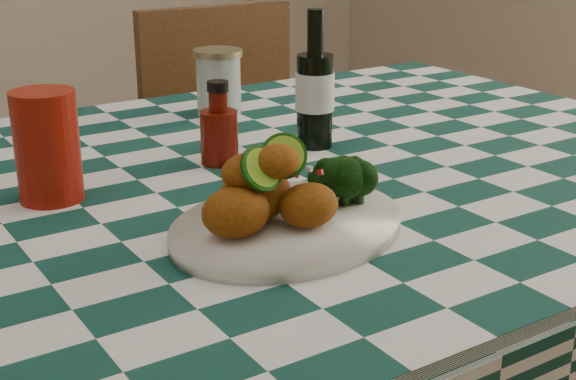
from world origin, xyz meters
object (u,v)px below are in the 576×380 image
fried_chicken_pile (273,185)px  mason_jar (219,82)px  red_tumbler (47,146)px  beer_bottle (315,80)px  plate (288,226)px  wooden_chair_right (252,198)px  ketchup_bottle (219,123)px

fried_chicken_pile → mason_jar: size_ratio=1.26×
red_tumbler → mason_jar: 0.49m
red_tumbler → beer_bottle: size_ratio=0.67×
plate → mason_jar: mason_jar is taller
fried_chicken_pile → red_tumbler: (-0.18, 0.27, 0.01)m
fried_chicken_pile → mason_jar: bearing=67.7°
mason_jar → fried_chicken_pile: bearing=-112.3°
red_tumbler → wooden_chair_right: (0.67, 0.63, -0.40)m
plate → red_tumbler: bearing=126.7°
wooden_chair_right → ketchup_bottle: bearing=-120.9°
fried_chicken_pile → red_tumbler: red_tumbler is taller
plate → wooden_chair_right: (0.47, 0.89, -0.34)m
beer_bottle → wooden_chair_right: (0.24, 0.61, -0.44)m
plate → mason_jar: 0.59m
plate → fried_chicken_pile: bearing=180.0°
ketchup_bottle → wooden_chair_right: size_ratio=0.14×
red_tumbler → wooden_chair_right: size_ratio=0.16×
plate → fried_chicken_pile: fried_chicken_pile is taller
fried_chicken_pile → beer_bottle: 0.38m
ketchup_bottle → wooden_chair_right: ketchup_bottle is taller
fried_chicken_pile → mason_jar: 0.60m
mason_jar → beer_bottle: (0.03, -0.27, 0.05)m
fried_chicken_pile → ketchup_bottle: ketchup_bottle is taller
mason_jar → beer_bottle: size_ratio=0.54×
red_tumbler → wooden_chair_right: red_tumbler is taller
plate → ketchup_bottle: 0.30m
plate → red_tumbler: size_ratio=2.10×
mason_jar → wooden_chair_right: (0.27, 0.34, -0.39)m
mason_jar → red_tumbler: bearing=-144.9°
wooden_chair_right → red_tumbler: bearing=-133.9°
mason_jar → beer_bottle: bearing=-84.4°
red_tumbler → beer_bottle: (0.43, 0.01, 0.04)m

